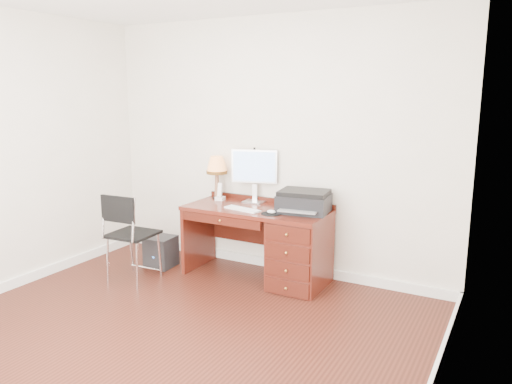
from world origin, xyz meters
The scene contains 12 objects.
ground centered at (0.00, 0.00, 0.00)m, with size 4.00×4.00×0.00m, color black.
room_shell centered at (0.00, 0.63, 0.05)m, with size 4.00×4.00×4.00m.
desk centered at (0.32, 1.40, 0.41)m, with size 1.50×0.67×0.75m.
monitor centered at (-0.15, 1.64, 1.11)m, with size 0.49×0.23×0.57m.
keyboard centered at (-0.08, 1.26, 0.76)m, with size 0.40×0.12×0.02m, color white.
mouse_pad centered at (0.25, 1.24, 0.76)m, with size 0.20×0.20×0.04m.
printer centered at (0.49, 1.48, 0.86)m, with size 0.54×0.44×0.22m.
leg_lamp centered at (-0.61, 1.59, 1.10)m, with size 0.23×0.23×0.48m.
phone centered at (-0.53, 1.54, 0.81)m, with size 0.10×0.10×0.19m.
pen_cup centered at (0.28, 1.49, 0.80)m, with size 0.08×0.08×0.10m, color black.
chair centered at (-1.08, 0.66, 0.56)m, with size 0.46×0.47×0.93m.
equipment_box centered at (-1.10, 1.18, 0.17)m, with size 0.29×0.29×0.34m, color black.
Camera 1 is at (2.38, -2.99, 1.94)m, focal length 35.00 mm.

